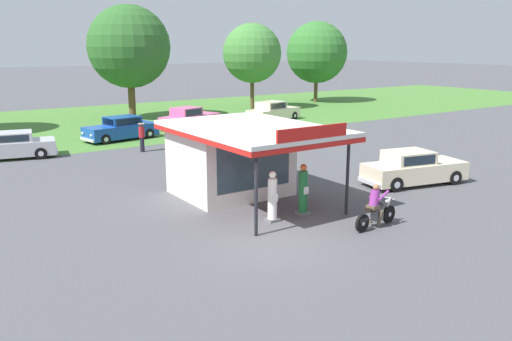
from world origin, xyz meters
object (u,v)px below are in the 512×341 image
at_px(gas_pump_nearside, 272,199).
at_px(motorcycle_with_rider, 376,210).
at_px(gas_pump_offside, 303,191).
at_px(parked_car_back_row_left, 121,129).
at_px(featured_classic_sedan, 413,169).
at_px(bystander_strolling_foreground, 142,136).
at_px(parked_car_back_row_centre, 273,112).
at_px(bystander_chatting_near_pumps, 204,133).
at_px(parked_car_back_row_right, 8,146).
at_px(parked_car_back_row_centre_right, 190,119).

distance_m(gas_pump_nearside, motorcycle_with_rider, 3.63).
xyz_separation_m(gas_pump_offside, parked_car_back_row_left, (0.19, 19.37, -0.17)).
distance_m(featured_classic_sedan, parked_car_back_row_left, 19.95).
distance_m(gas_pump_nearside, gas_pump_offside, 1.42).
bearing_deg(bystander_strolling_foreground, parked_car_back_row_centre, 23.84).
height_order(gas_pump_nearside, parked_car_back_row_centre, gas_pump_nearside).
distance_m(motorcycle_with_rider, parked_car_back_row_centre, 26.84).
height_order(motorcycle_with_rider, parked_car_back_row_centre, parked_car_back_row_centre).
bearing_deg(gas_pump_nearside, gas_pump_offside, 0.00).
xyz_separation_m(motorcycle_with_rider, bystander_strolling_foreground, (-1.41, 17.26, 0.27)).
bearing_deg(bystander_chatting_near_pumps, bystander_strolling_foreground, 175.82).
relative_size(motorcycle_with_rider, parked_car_back_row_right, 0.39).
height_order(gas_pump_offside, motorcycle_with_rider, gas_pump_offside).
xyz_separation_m(gas_pump_offside, featured_classic_sedan, (6.98, 0.61, -0.17)).
bearing_deg(parked_car_back_row_centre, bystander_strolling_foreground, -156.16).
bearing_deg(parked_car_back_row_left, bystander_strolling_foreground, -95.86).
relative_size(featured_classic_sedan, parked_car_back_row_left, 0.99).
bearing_deg(gas_pump_offside, parked_car_back_row_right, 112.92).
relative_size(gas_pump_offside, motorcycle_with_rider, 0.90).
relative_size(parked_car_back_row_centre, bystander_chatting_near_pumps, 3.41).
relative_size(parked_car_back_row_centre_right, parked_car_back_row_left, 1.02).
xyz_separation_m(gas_pump_nearside, featured_classic_sedan, (8.40, 0.61, -0.13)).
bearing_deg(gas_pump_nearside, parked_car_back_row_centre, 53.72).
bearing_deg(gas_pump_nearside, parked_car_back_row_centre_right, 70.06).
bearing_deg(gas_pump_offside, gas_pump_nearside, -180.00).
bearing_deg(featured_classic_sedan, parked_car_back_row_left, 109.87).
distance_m(gas_pump_nearside, parked_car_back_row_left, 19.43).
bearing_deg(gas_pump_offside, bystander_strolling_foreground, 91.12).
height_order(parked_car_back_row_right, parked_car_back_row_left, parked_car_back_row_left).
height_order(featured_classic_sedan, parked_car_back_row_right, featured_classic_sedan).
xyz_separation_m(gas_pump_nearside, bystander_strolling_foreground, (1.13, 14.67, 0.09)).
xyz_separation_m(gas_pump_offside, bystander_chatting_near_pumps, (3.71, 14.38, -0.05)).
height_order(parked_car_back_row_centre_right, bystander_chatting_near_pumps, parked_car_back_row_centre_right).
bearing_deg(gas_pump_offside, parked_car_back_row_left, 89.42).
distance_m(featured_classic_sedan, bystander_chatting_near_pumps, 14.15).
bearing_deg(featured_classic_sedan, parked_car_back_row_centre, 71.04).
distance_m(parked_car_back_row_right, parked_car_back_row_centre_right, 14.07).
xyz_separation_m(gas_pump_offside, bystander_strolling_foreground, (-0.29, 14.67, 0.04)).
xyz_separation_m(gas_pump_nearside, parked_car_back_row_right, (-5.81, 17.10, -0.16)).
bearing_deg(parked_car_back_row_centre, motorcycle_with_rider, -118.61).
bearing_deg(parked_car_back_row_centre_right, featured_classic_sedan, -87.98).
relative_size(parked_car_back_row_left, bystander_strolling_foreground, 3.03).
bearing_deg(parked_car_back_row_centre, parked_car_back_row_centre_right, 178.74).
bearing_deg(bystander_strolling_foreground, featured_classic_sedan, -62.69).
xyz_separation_m(gas_pump_nearside, parked_car_back_row_centre_right, (7.67, 21.14, -0.11)).
height_order(parked_car_back_row_centre, bystander_strolling_foreground, bystander_strolling_foreground).
bearing_deg(parked_car_back_row_centre_right, motorcycle_with_rider, -102.20).
bearing_deg(parked_car_back_row_left, parked_car_back_row_centre, 6.65).
bearing_deg(parked_car_back_row_right, featured_classic_sedan, -49.26).
bearing_deg(gas_pump_nearside, motorcycle_with_rider, -45.52).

